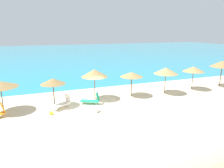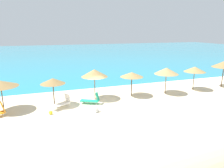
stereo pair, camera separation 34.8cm
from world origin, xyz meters
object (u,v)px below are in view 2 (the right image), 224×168
beach_umbrella_8 (195,69)px  beach_ball (51,112)px  beach_umbrella_3 (0,84)px  lounge_chair_2 (92,100)px  beach_umbrella_5 (94,73)px  beach_umbrella_9 (224,64)px  beach_umbrella_6 (132,75)px  lounge_chair_0 (63,103)px  beach_umbrella_4 (53,81)px  beach_umbrella_7 (166,71)px  cooler_box (96,109)px

beach_umbrella_8 → beach_ball: bearing=-172.4°
beach_umbrella_3 → lounge_chair_2: (7.04, -0.69, -1.87)m
beach_umbrella_5 → beach_umbrella_9: (14.70, -0.58, 0.14)m
beach_umbrella_9 → beach_ball: size_ratio=9.82×
beach_umbrella_8 → beach_umbrella_9: size_ratio=0.85×
beach_umbrella_3 → beach_umbrella_6: 11.26m
beach_umbrella_3 → beach_umbrella_9: bearing=-0.2°
lounge_chair_0 → lounge_chair_2: lounge_chair_0 is taller
beach_umbrella_4 → beach_umbrella_6: beach_umbrella_4 is taller
beach_umbrella_6 → beach_umbrella_4: bearing=-177.0°
beach_umbrella_7 → lounge_chair_2: size_ratio=1.54×
beach_umbrella_5 → beach_ball: size_ratio=9.37×
beach_umbrella_8 → beach_umbrella_5: bearing=177.8°
lounge_chair_0 → beach_umbrella_5: bearing=-99.1°
cooler_box → beach_ball: bearing=169.1°
beach_ball → cooler_box: size_ratio=0.66×
beach_umbrella_6 → beach_umbrella_7: beach_umbrella_7 is taller
beach_umbrella_5 → beach_umbrella_6: (3.61, -0.25, -0.35)m
beach_umbrella_8 → cooler_box: bearing=-167.1°
lounge_chair_0 → lounge_chair_2: bearing=-119.1°
beach_umbrella_3 → cooler_box: (6.90, -2.58, -2.05)m
beach_umbrella_5 → beach_umbrella_9: size_ratio=0.95×
beach_umbrella_3 → beach_umbrella_8: (18.52, 0.08, 0.00)m
lounge_chair_2 → beach_umbrella_6: bearing=-50.0°
beach_umbrella_3 → lounge_chair_2: size_ratio=1.51×
beach_umbrella_9 → beach_umbrella_4: bearing=-179.8°
cooler_box → beach_umbrella_3: bearing=159.5°
beach_umbrella_6 → cooler_box: 5.54m
beach_umbrella_5 → cooler_box: size_ratio=6.17×
beach_umbrella_7 → beach_ball: (-11.37, -1.79, -2.21)m
beach_umbrella_3 → beach_ball: (3.50, -1.92, -2.11)m
beach_umbrella_4 → beach_umbrella_8: beach_umbrella_8 is taller
beach_umbrella_8 → beach_ball: 15.30m
beach_umbrella_4 → lounge_chair_2: 3.66m
beach_ball → beach_umbrella_9: bearing=5.6°
beach_umbrella_7 → beach_umbrella_5: bearing=175.1°
beach_umbrella_5 → beach_umbrella_7: 7.26m
beach_umbrella_8 → lounge_chair_2: 11.66m
beach_umbrella_9 → cooler_box: bearing=-170.8°
beach_umbrella_6 → beach_ball: (-7.75, -2.16, -2.01)m
beach_umbrella_5 → beach_umbrella_6: 3.64m
beach_umbrella_4 → beach_umbrella_5: bearing=9.7°
beach_umbrella_7 → beach_umbrella_8: 3.66m
beach_umbrella_4 → lounge_chair_0: beach_umbrella_4 is taller
beach_umbrella_4 → beach_umbrella_7: bearing=0.1°
beach_umbrella_7 → lounge_chair_0: beach_umbrella_7 is taller
beach_umbrella_3 → beach_umbrella_8: bearing=0.3°
beach_umbrella_4 → beach_umbrella_6: (7.35, 0.39, -0.04)m
lounge_chair_2 → beach_ball: 3.76m
beach_umbrella_6 → beach_umbrella_8: 7.27m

